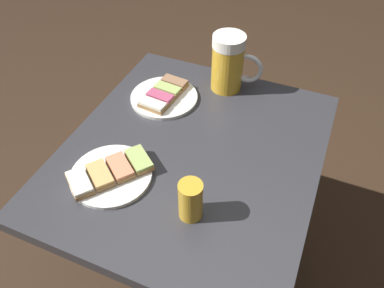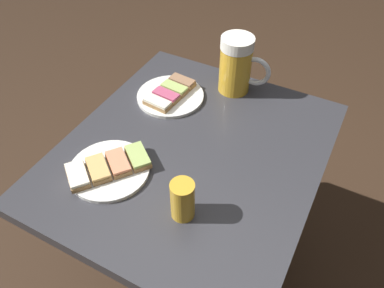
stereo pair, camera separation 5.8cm
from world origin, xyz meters
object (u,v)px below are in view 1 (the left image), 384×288
(plate_far, at_px, (111,173))
(beer_mug, at_px, (229,63))
(plate_near, at_px, (164,96))
(beer_glass_small, at_px, (191,200))

(plate_far, bearing_deg, beer_mug, 162.71)
(plate_far, bearing_deg, plate_near, -177.43)
(plate_far, distance_m, beer_mug, 0.47)
(plate_near, bearing_deg, beer_mug, 129.50)
(plate_far, height_order, beer_mug, beer_mug)
(plate_near, distance_m, beer_mug, 0.21)
(plate_near, height_order, beer_mug, beer_mug)
(plate_near, xyz_separation_m, plate_far, (0.32, 0.01, 0.00))
(beer_mug, distance_m, beer_glass_small, 0.48)
(beer_glass_small, bearing_deg, plate_far, -96.28)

